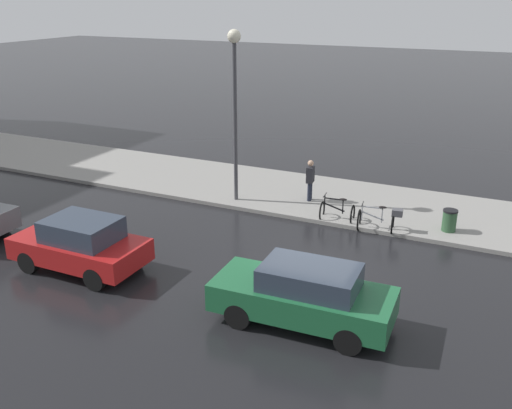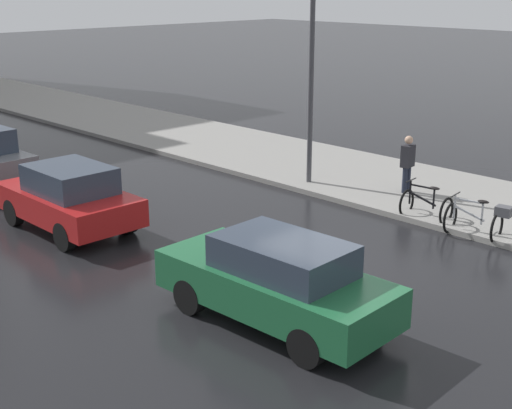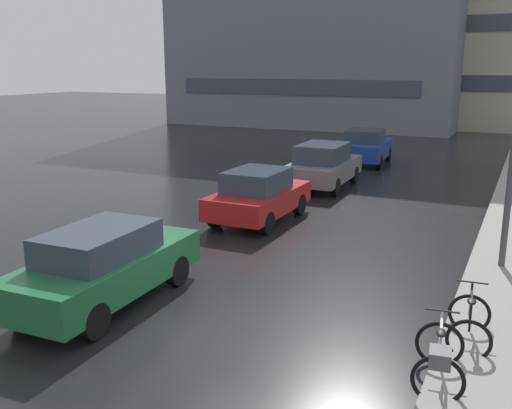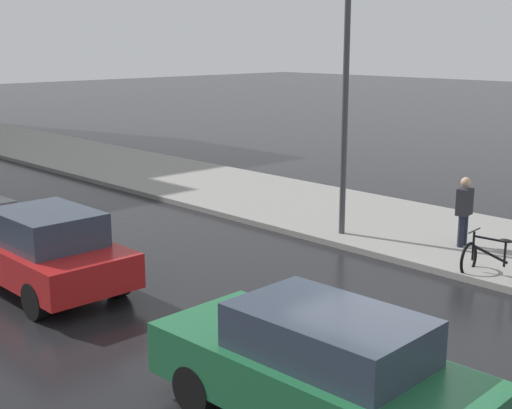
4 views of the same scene
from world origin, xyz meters
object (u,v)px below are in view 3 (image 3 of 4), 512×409
Objects in this scene: car_green at (105,265)px; car_grey at (323,165)px; car_blue at (365,146)px; bicycle_second at (469,324)px; bicycle_nearest at (439,359)px; car_red at (258,195)px.

car_green is 12.17m from car_grey.
car_blue is (0.11, 18.10, 0.02)m from car_green.
bicycle_second is 0.29× the size of car_blue.
car_grey is at bearing 116.14° from bicycle_nearest.
car_green is at bearing -90.16° from car_red.
car_green reaches higher than bicycle_second.
bicycle_second is at bearing 80.98° from bicycle_nearest.
car_blue reaches higher than car_green.
car_grey is (0.09, 5.43, 0.06)m from car_red.
car_green is 6.73m from car_red.
car_blue is (0.00, 5.93, -0.03)m from car_grey.
bicycle_nearest is at bearing -71.60° from car_blue.
bicycle_second is at bearing 10.63° from car_green.
car_grey is 1.03× the size of car_blue.
bicycle_second is at bearing -59.76° from car_grey.
car_red reaches higher than car_green.
car_green is 1.13× the size of car_red.
car_grey is (-6.38, 10.95, 0.45)m from bicycle_second.
car_blue is (-6.13, 18.43, 0.32)m from bicycle_nearest.
bicycle_nearest is 0.38× the size of car_red.
car_grey is at bearing 89.08° from car_red.
car_green is at bearing 176.91° from bicycle_nearest.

